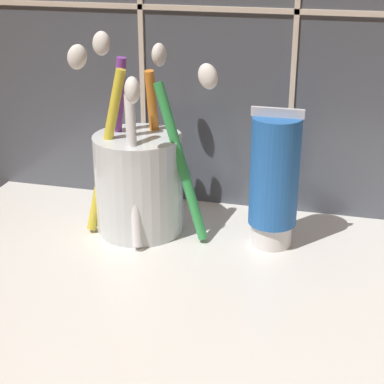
# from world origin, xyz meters

# --- Properties ---
(sink_counter) EXTENTS (0.60, 0.33, 0.02)m
(sink_counter) POSITION_xyz_m (0.00, 0.00, 0.01)
(sink_counter) COLOR silver
(sink_counter) RESTS_ON ground
(toothbrush_cup) EXTENTS (0.14, 0.10, 0.19)m
(toothbrush_cup) POSITION_xyz_m (-0.12, 0.08, 0.07)
(toothbrush_cup) COLOR silver
(toothbrush_cup) RESTS_ON sink_counter
(toothpaste_tube) EXTENTS (0.05, 0.04, 0.13)m
(toothpaste_tube) POSITION_xyz_m (0.01, 0.08, 0.08)
(toothpaste_tube) COLOR white
(toothpaste_tube) RESTS_ON sink_counter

